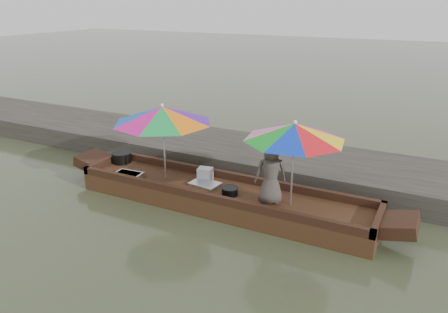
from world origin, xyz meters
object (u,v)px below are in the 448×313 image
at_px(boat_hull, 222,198).
at_px(cooking_pot, 122,157).
at_px(umbrella_bow, 164,142).
at_px(umbrella_stern, 293,164).
at_px(tray_scallop, 205,184).
at_px(tray_crayfish, 128,175).
at_px(charcoal_grill, 230,191).
at_px(supply_bag, 205,174).
at_px(vendor, 271,173).

relative_size(boat_hull, cooking_pot, 13.74).
height_order(umbrella_bow, umbrella_stern, same).
distance_m(boat_hull, tray_scallop, 0.44).
bearing_deg(tray_crayfish, boat_hull, 9.46).
bearing_deg(tray_scallop, charcoal_grill, -14.51).
xyz_separation_m(tray_scallop, charcoal_grill, (0.62, -0.16, 0.04)).
bearing_deg(cooking_pot, umbrella_bow, -12.78).
height_order(boat_hull, charcoal_grill, charcoal_grill).
distance_m(boat_hull, charcoal_grill, 0.37).
xyz_separation_m(supply_bag, umbrella_bow, (-0.78, -0.27, 0.65)).
xyz_separation_m(tray_crayfish, tray_scallop, (1.62, 0.36, -0.01)).
bearing_deg(tray_crayfish, tray_scallop, 12.67).
bearing_deg(charcoal_grill, cooking_pot, 171.31).
height_order(tray_crayfish, umbrella_stern, umbrella_stern).
bearing_deg(cooking_pot, charcoal_grill, -8.69).
relative_size(tray_scallop, umbrella_bow, 0.29).
relative_size(tray_crayfish, supply_bag, 2.02).
relative_size(tray_scallop, charcoal_grill, 1.91).
bearing_deg(cooking_pot, supply_bag, -1.10).
bearing_deg(tray_scallop, umbrella_stern, -0.97).
relative_size(tray_crayfish, umbrella_stern, 0.32).
xyz_separation_m(tray_scallop, supply_bag, (-0.13, 0.24, 0.10)).
height_order(cooking_pot, supply_bag, supply_bag).
bearing_deg(tray_crayfish, charcoal_grill, 5.16).
height_order(tray_crayfish, umbrella_bow, umbrella_bow).
distance_m(cooking_pot, umbrella_bow, 1.58).
bearing_deg(tray_scallop, tray_crayfish, -167.33).
relative_size(charcoal_grill, supply_bag, 1.06).
height_order(cooking_pot, tray_crayfish, cooking_pot).
bearing_deg(vendor, umbrella_bow, -32.23).
bearing_deg(charcoal_grill, supply_bag, 151.79).
bearing_deg(boat_hull, vendor, -5.06).
xyz_separation_m(supply_bag, vendor, (1.54, -0.37, 0.45)).
height_order(supply_bag, umbrella_bow, umbrella_bow).
distance_m(cooking_pot, tray_scallop, 2.33).
distance_m(boat_hull, umbrella_stern, 1.68).
bearing_deg(vendor, boat_hull, -35.05).
distance_m(tray_crayfish, tray_scallop, 1.66).
distance_m(boat_hull, umbrella_bow, 1.60).
height_order(charcoal_grill, vendor, vendor).
xyz_separation_m(cooking_pot, umbrella_bow, (1.40, -0.32, 0.66)).
distance_m(boat_hull, vendor, 1.27).
height_order(charcoal_grill, supply_bag, supply_bag).
relative_size(charcoal_grill, umbrella_bow, 0.15).
xyz_separation_m(cooking_pot, tray_crayfish, (0.69, -0.65, -0.07)).
bearing_deg(vendor, umbrella_stern, 164.14).
bearing_deg(tray_crayfish, vendor, 4.59).
relative_size(boat_hull, tray_scallop, 10.38).
height_order(charcoal_grill, umbrella_bow, umbrella_bow).
bearing_deg(umbrella_stern, umbrella_bow, 180.00).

